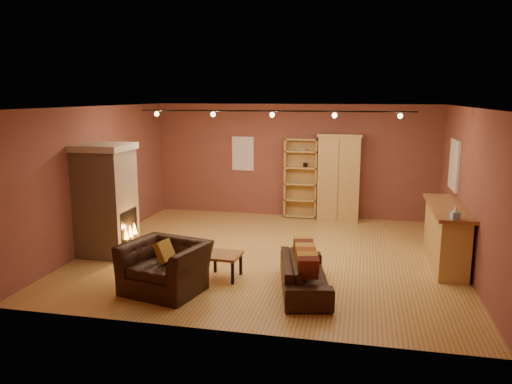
% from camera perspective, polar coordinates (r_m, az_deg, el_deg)
% --- Properties ---
extents(floor, '(7.00, 7.00, 0.00)m').
position_cam_1_polar(floor, '(9.67, 1.55, -7.12)').
color(floor, '#AB7F3C').
rests_on(floor, ground).
extents(ceiling, '(7.00, 7.00, 0.00)m').
position_cam_1_polar(ceiling, '(9.20, 1.64, 9.71)').
color(ceiling, brown).
rests_on(ceiling, back_wall).
extents(back_wall, '(7.00, 0.02, 2.80)m').
position_cam_1_polar(back_wall, '(12.51, 4.33, 3.58)').
color(back_wall, brown).
rests_on(back_wall, floor).
extents(left_wall, '(0.02, 6.50, 2.80)m').
position_cam_1_polar(left_wall, '(10.54, -17.47, 1.72)').
color(left_wall, brown).
rests_on(left_wall, floor).
extents(right_wall, '(0.02, 6.50, 2.80)m').
position_cam_1_polar(right_wall, '(9.36, 23.17, 0.22)').
color(right_wall, brown).
rests_on(right_wall, floor).
extents(fireplace, '(1.01, 0.98, 2.12)m').
position_cam_1_polar(fireplace, '(9.86, -16.73, -0.86)').
color(fireplace, tan).
rests_on(fireplace, floor).
extents(back_window, '(0.56, 0.04, 0.86)m').
position_cam_1_polar(back_window, '(12.71, -1.50, 4.41)').
color(back_window, white).
rests_on(back_window, back_wall).
extents(bookcase, '(0.81, 0.31, 1.97)m').
position_cam_1_polar(bookcase, '(12.43, 5.18, 1.68)').
color(bookcase, tan).
rests_on(bookcase, floor).
extents(armoire, '(1.04, 0.60, 2.11)m').
position_cam_1_polar(armoire, '(12.19, 9.45, 1.66)').
color(armoire, tan).
rests_on(armoire, floor).
extents(bar_counter, '(0.60, 2.25, 1.07)m').
position_cam_1_polar(bar_counter, '(9.63, 20.87, -4.54)').
color(bar_counter, tan).
rests_on(bar_counter, floor).
extents(tissue_box, '(0.15, 0.15, 0.23)m').
position_cam_1_polar(tissue_box, '(8.50, 21.82, -2.31)').
color(tissue_box, '#87B5D8').
rests_on(tissue_box, bar_counter).
extents(right_window, '(0.05, 0.90, 1.00)m').
position_cam_1_polar(right_window, '(10.68, 21.72, 2.92)').
color(right_window, white).
rests_on(right_window, right_wall).
extents(loveseat, '(0.86, 1.85, 0.75)m').
position_cam_1_polar(loveseat, '(7.86, 5.60, -8.64)').
color(loveseat, black).
rests_on(loveseat, floor).
extents(armchair, '(1.34, 1.03, 1.04)m').
position_cam_1_polar(armchair, '(7.90, -10.38, -7.52)').
color(armchair, black).
rests_on(armchair, floor).
extents(coffee_table, '(0.58, 0.58, 0.42)m').
position_cam_1_polar(coffee_table, '(8.37, -3.74, -7.48)').
color(coffee_table, '#9A6438').
rests_on(coffee_table, floor).
extents(track_rail, '(5.20, 0.09, 0.13)m').
position_cam_1_polar(track_rail, '(9.39, 1.87, 9.06)').
color(track_rail, black).
rests_on(track_rail, ceiling).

